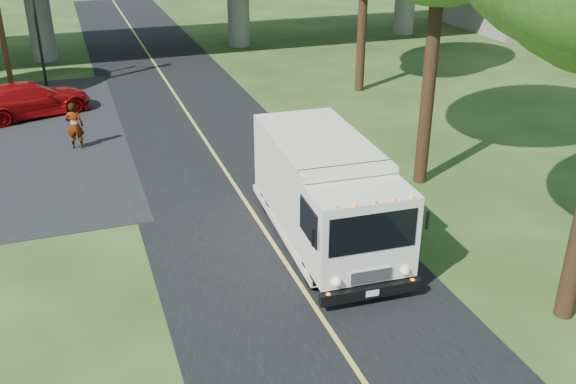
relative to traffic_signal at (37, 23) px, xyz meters
name	(u,v)px	position (x,y,z in m)	size (l,w,h in m)	color
road	(240,194)	(6.00, -16.00, -3.19)	(7.00, 90.00, 0.02)	black
lane_line	(240,194)	(6.00, -16.00, -3.17)	(0.12, 90.00, 0.01)	gold
traffic_signal	(37,23)	(0.00, 0.00, 0.00)	(0.18, 0.22, 5.20)	black
step_van	(325,190)	(7.47, -19.78, -1.61)	(2.89, 7.07, 2.92)	silver
red_sedan	(30,99)	(-0.63, -4.89, -2.44)	(2.13, 5.23, 1.52)	#95090A
pedestrian	(75,126)	(1.09, -9.78, -2.27)	(0.68, 0.44, 1.86)	gray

